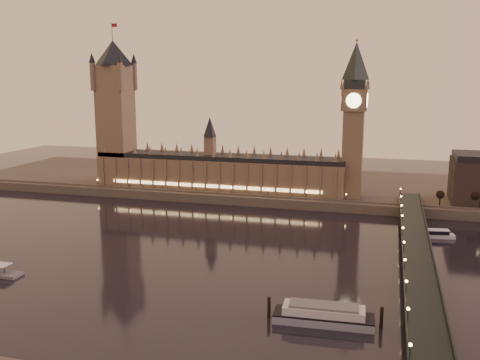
% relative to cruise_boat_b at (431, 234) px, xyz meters
% --- Properties ---
extents(ground, '(700.00, 700.00, 0.00)m').
position_rel_cruise_boat_b_xyz_m(ground, '(-101.86, -58.96, -1.96)').
color(ground, black).
rests_on(ground, ground).
extents(far_embankment, '(560.00, 130.00, 6.00)m').
position_rel_cruise_boat_b_xyz_m(far_embankment, '(-71.86, 106.04, 1.04)').
color(far_embankment, '#423D35').
rests_on(far_embankment, ground).
extents(palace_of_westminster, '(180.00, 26.62, 52.00)m').
position_rel_cruise_boat_b_xyz_m(palace_of_westminster, '(-141.98, 62.03, 19.74)').
color(palace_of_westminster, brown).
rests_on(palace_of_westminster, ground).
extents(victoria_tower, '(31.68, 31.68, 118.00)m').
position_rel_cruise_boat_b_xyz_m(victoria_tower, '(-221.86, 62.04, 63.82)').
color(victoria_tower, brown).
rests_on(victoria_tower, ground).
extents(big_ben, '(17.68, 17.68, 104.00)m').
position_rel_cruise_boat_b_xyz_m(big_ben, '(-47.87, 62.03, 61.99)').
color(big_ben, brown).
rests_on(big_ben, ground).
extents(westminster_bridge, '(13.20, 260.00, 15.30)m').
position_rel_cruise_boat_b_xyz_m(westminster_bridge, '(-10.25, -58.96, 3.55)').
color(westminster_bridge, black).
rests_on(westminster_bridge, ground).
extents(bare_tree_0, '(5.29, 5.29, 10.75)m').
position_rel_cruise_boat_b_xyz_m(bare_tree_0, '(9.23, 50.04, 12.04)').
color(bare_tree_0, black).
rests_on(bare_tree_0, ground).
extents(bare_tree_1, '(5.29, 5.29, 10.75)m').
position_rel_cruise_boat_b_xyz_m(bare_tree_1, '(25.82, 50.04, 12.04)').
color(bare_tree_1, black).
rests_on(bare_tree_1, ground).
extents(cruise_boat_b, '(24.82, 9.89, 4.46)m').
position_rel_cruise_boat_b_xyz_m(cruise_boat_b, '(0.00, 0.00, 0.00)').
color(cruise_boat_b, silver).
rests_on(cruise_boat_b, ground).
extents(moored_barge, '(40.63, 11.85, 7.46)m').
position_rel_cruise_boat_b_xyz_m(moored_barge, '(-43.51, -119.62, 1.18)').
color(moored_barge, gray).
rests_on(moored_barge, ground).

